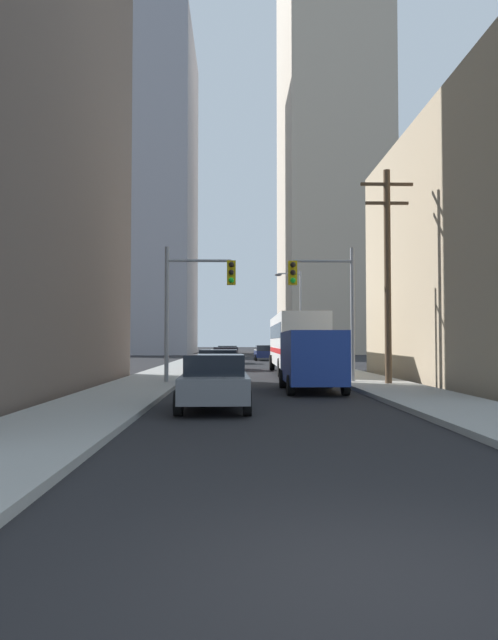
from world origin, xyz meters
TOP-DOWN VIEW (x-y plane):
  - ground_plane at (0.00, 0.00)m, footprint 400.00×400.00m
  - sidewalk_left at (-4.96, 50.00)m, footprint 3.01×160.00m
  - sidewalk_right at (4.96, 50.00)m, footprint 3.01×160.00m
  - city_bus at (2.53, 29.57)m, footprint 2.68×11.53m
  - cargo_van_blue at (1.79, 17.28)m, footprint 2.16×5.24m
  - sedan_grey at (-1.66, 11.48)m, footprint 1.95×4.23m
  - sedan_silver at (-1.79, 20.86)m, footprint 1.95×4.23m
  - sedan_red at (-1.66, 33.89)m, footprint 1.95×4.23m
  - sedan_green at (-1.70, 45.41)m, footprint 1.95×4.22m
  - sedan_navy at (1.85, 53.23)m, footprint 1.95×4.26m
  - traffic_signal_near_left at (-2.77, 20.62)m, footprint 3.08×0.44m
  - traffic_signal_near_right at (2.85, 20.62)m, footprint 2.91×0.44m
  - utility_pole_right at (5.26, 19.34)m, footprint 2.20×0.28m
  - street_lamp_right at (3.83, 41.27)m, footprint 2.14×0.32m
  - building_left_far_tower at (-18.40, 86.42)m, footprint 21.51×23.27m
  - building_right_far_highrise at (14.91, 92.21)m, footprint 15.54×29.30m

SIDE VIEW (x-z plane):
  - ground_plane at x=0.00m, z-range 0.00..0.00m
  - sidewalk_left at x=-4.96m, z-range 0.00..0.15m
  - sidewalk_right at x=4.96m, z-range 0.00..0.15m
  - sedan_grey at x=-1.66m, z-range 0.01..1.53m
  - sedan_silver at x=-1.79m, z-range 0.01..1.53m
  - sedan_red at x=-1.66m, z-range 0.01..1.53m
  - sedan_green at x=-1.70m, z-range 0.01..1.53m
  - sedan_navy at x=1.85m, z-range 0.01..1.53m
  - cargo_van_blue at x=1.79m, z-range 0.16..2.42m
  - city_bus at x=2.53m, z-range 0.23..3.63m
  - traffic_signal_near_right at x=2.85m, z-range 1.00..7.00m
  - traffic_signal_near_left at x=-2.77m, z-range 1.01..7.01m
  - street_lamp_right at x=3.83m, z-range 0.76..8.26m
  - utility_pole_right at x=5.26m, z-range 0.27..9.33m
  - building_left_far_tower at x=-18.40m, z-range 0.00..50.27m
  - building_right_far_highrise at x=14.91m, z-range 0.00..69.95m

